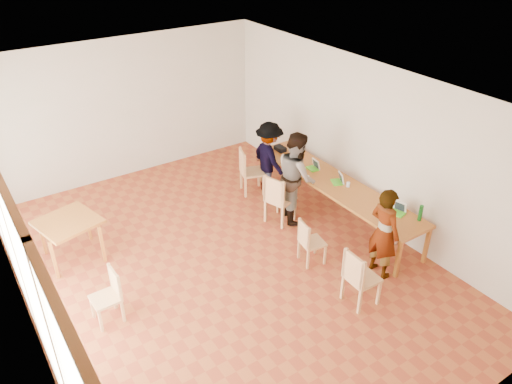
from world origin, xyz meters
TOP-DOWN VIEW (x-y plane):
  - ground at (0.00, 0.00)m, footprint 8.00×8.00m
  - wall_back at (0.00, 4.00)m, footprint 6.00×0.10m
  - wall_front at (0.00, -4.00)m, footprint 6.00×0.10m
  - wall_right at (3.00, 0.00)m, footprint 0.10×8.00m
  - window_wall at (-2.96, 0.00)m, footprint 0.10×8.00m
  - ceiling at (0.00, 0.00)m, footprint 6.00×8.00m
  - communal_table at (2.50, 0.12)m, footprint 0.80×4.00m
  - side_table at (-2.03, 1.59)m, footprint 0.90×0.90m
  - chair_near at (1.16, -1.91)m, footprint 0.46×0.46m
  - chair_mid at (1.20, -0.72)m, footprint 0.44×0.44m
  - chair_far at (1.47, 0.54)m, footprint 0.58×0.58m
  - chair_empty at (1.64, 1.82)m, footprint 0.57×0.57m
  - chair_spare at (-1.96, -0.16)m, footprint 0.40×0.40m
  - person_near at (2.01, -1.58)m, footprint 0.38×0.57m
  - person_mid at (1.90, 0.53)m, footprint 0.94×1.04m
  - person_far at (2.05, 1.62)m, footprint 0.61×1.01m
  - laptop_near at (2.68, -1.25)m, footprint 0.27×0.29m
  - laptop_mid at (2.56, 0.08)m, footprint 0.28×0.29m
  - laptop_far at (2.53, 0.77)m, footprint 0.22×0.25m
  - yellow_mug at (2.28, 0.80)m, footprint 0.12×0.12m
  - green_bottle at (2.80, -1.61)m, footprint 0.07×0.07m
  - clear_glass at (2.59, -0.13)m, footprint 0.07×0.07m
  - condiment_cup at (2.16, 0.53)m, footprint 0.08×0.08m
  - pink_phone at (2.57, 1.26)m, footprint 0.05×0.10m
  - black_pouch at (2.47, 1.81)m, footprint 0.16×0.26m

SIDE VIEW (x-z plane):
  - ground at x=0.00m, z-range 0.00..0.00m
  - chair_mid at x=1.20m, z-range 0.28..0.71m
  - chair_spare at x=-1.96m, z-range 0.29..0.73m
  - chair_near at x=1.16m, z-range 0.33..0.84m
  - chair_empty at x=1.64m, z-range 0.33..0.85m
  - chair_far at x=1.47m, z-range 0.35..0.88m
  - side_table at x=-2.03m, z-range 0.29..1.04m
  - communal_table at x=2.50m, z-range 0.33..1.08m
  - pink_phone at x=2.57m, z-range 0.75..0.76m
  - person_far at x=2.05m, z-range 0.00..1.53m
  - condiment_cup at x=2.16m, z-range 0.75..0.81m
  - person_near at x=2.01m, z-range 0.00..1.57m
  - yellow_mug at x=2.28m, z-range 0.75..0.84m
  - clear_glass at x=2.59m, z-range 0.75..0.84m
  - black_pouch at x=2.47m, z-range 0.75..0.84m
  - laptop_far at x=2.53m, z-range 0.71..0.90m
  - laptop_mid at x=2.56m, z-range 0.71..0.91m
  - laptop_near at x=2.68m, z-range 0.70..0.91m
  - person_mid at x=1.90m, z-range 0.00..1.75m
  - green_bottle at x=2.80m, z-range 0.75..1.03m
  - wall_back at x=0.00m, z-range 0.00..3.00m
  - wall_front at x=0.00m, z-range 0.00..3.00m
  - wall_right at x=3.00m, z-range 0.00..3.00m
  - window_wall at x=-2.96m, z-range 0.00..3.00m
  - ceiling at x=0.00m, z-range 3.00..3.04m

